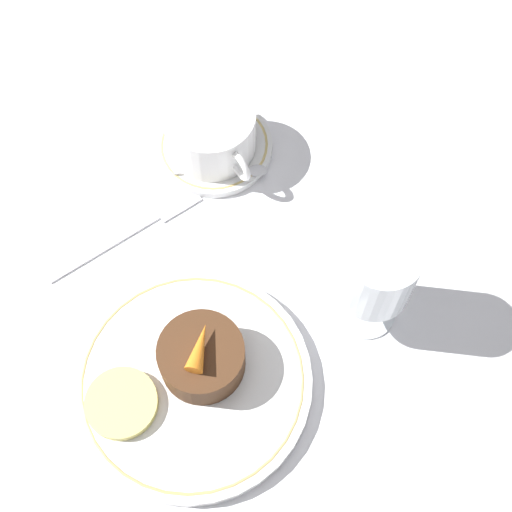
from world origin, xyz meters
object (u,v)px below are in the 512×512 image
Objects in this scene: dessert_cake at (202,357)px; wine_glass at (377,275)px; dinner_plate at (191,377)px; fork at (142,225)px; coffee_cup at (211,130)px.

wine_glass is at bearing 76.78° from dessert_cake.
dinner_plate reaches higher than fork.
dinner_plate is 0.27m from coffee_cup.
dessert_cake is (0.17, -0.03, 0.03)m from fork.
dinner_plate is at bearing -101.25° from wine_glass.
wine_glass is at bearing 5.18° from coffee_cup.
wine_glass is 0.70× the size of fork.
dinner_plate is at bearing -14.74° from fork.
dessert_cake is at bearing -34.23° from coffee_cup.
dinner_plate is 1.77× the size of wine_glass.
wine_glass is (0.04, 0.18, 0.08)m from dinner_plate.
coffee_cup is at bearing 109.23° from fork.
wine_glass reaches higher than dessert_cake.
dessert_cake is (-0.00, 0.02, 0.03)m from dinner_plate.
coffee_cup is 0.26m from wine_glass.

